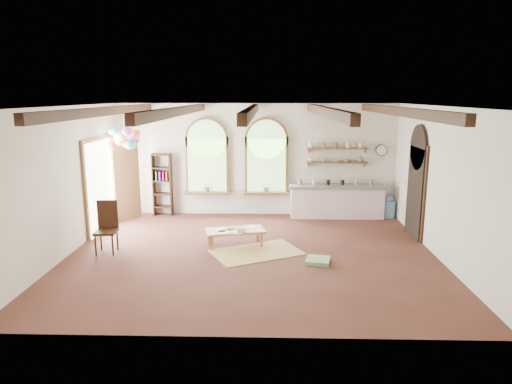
{
  "coord_description": "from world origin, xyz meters",
  "views": [
    {
      "loc": [
        0.36,
        -9.49,
        3.43
      ],
      "look_at": [
        0.08,
        0.6,
        1.27
      ],
      "focal_mm": 32.0,
      "sensor_mm": 36.0,
      "label": 1
    }
  ],
  "objects_px": {
    "kitchen_counter": "(336,201)",
    "side_chair": "(107,238)",
    "coffee_table": "(235,231)",
    "balloon_cluster": "(124,138)"
  },
  "relations": [
    {
      "from": "coffee_table",
      "to": "balloon_cluster",
      "type": "xyz_separation_m",
      "value": [
        -3.01,
        1.7,
        2.0
      ]
    },
    {
      "from": "kitchen_counter",
      "to": "coffee_table",
      "type": "xyz_separation_m",
      "value": [
        -2.7,
        -2.6,
        -0.14
      ]
    },
    {
      "from": "coffee_table",
      "to": "balloon_cluster",
      "type": "relative_size",
      "value": 1.25
    },
    {
      "from": "kitchen_counter",
      "to": "balloon_cluster",
      "type": "bearing_deg",
      "value": -171.06
    },
    {
      "from": "kitchen_counter",
      "to": "side_chair",
      "type": "xyz_separation_m",
      "value": [
        -5.51,
        -3.14,
        -0.14
      ]
    },
    {
      "from": "kitchen_counter",
      "to": "balloon_cluster",
      "type": "xyz_separation_m",
      "value": [
        -5.71,
        -0.9,
        1.86
      ]
    },
    {
      "from": "coffee_table",
      "to": "side_chair",
      "type": "distance_m",
      "value": 2.87
    },
    {
      "from": "side_chair",
      "to": "balloon_cluster",
      "type": "relative_size",
      "value": 1.0
    },
    {
      "from": "balloon_cluster",
      "to": "coffee_table",
      "type": "bearing_deg",
      "value": -29.51
    },
    {
      "from": "kitchen_counter",
      "to": "side_chair",
      "type": "relative_size",
      "value": 2.33
    }
  ]
}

